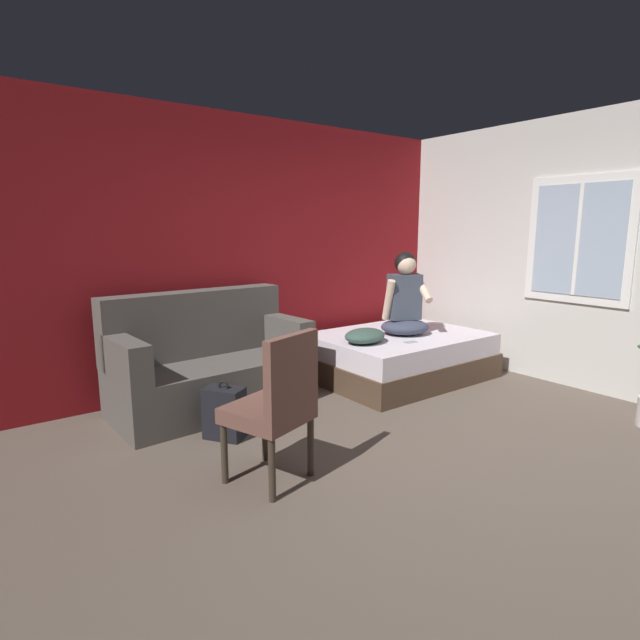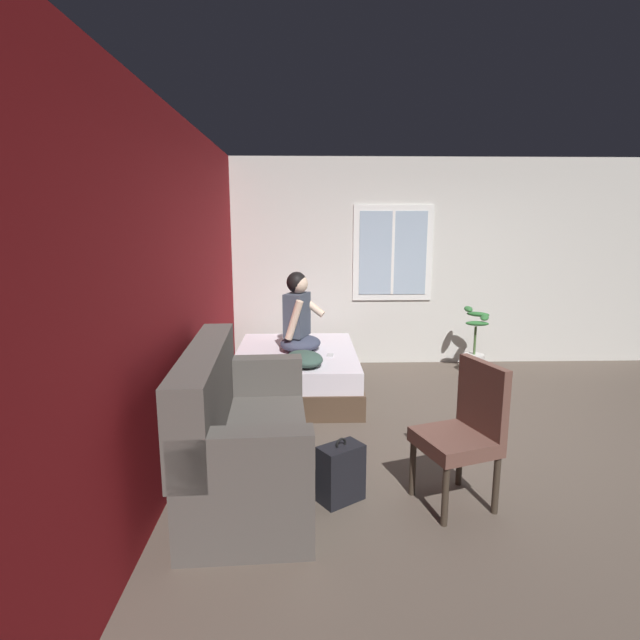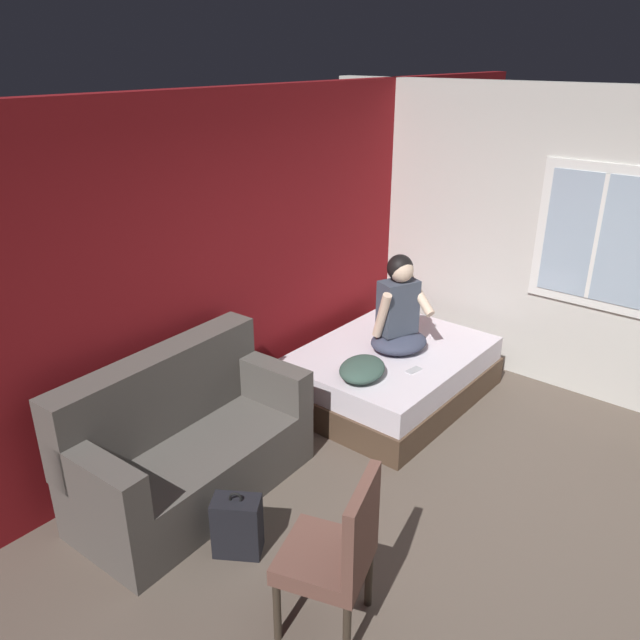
% 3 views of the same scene
% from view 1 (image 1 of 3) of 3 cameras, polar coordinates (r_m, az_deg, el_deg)
% --- Properties ---
extents(ground_plane, '(40.00, 40.00, 0.00)m').
position_cam_1_polar(ground_plane, '(3.64, 13.51, -15.96)').
color(ground_plane, brown).
extents(wall_back_accent, '(9.90, 0.16, 2.70)m').
position_cam_1_polar(wall_back_accent, '(5.29, -7.94, 7.65)').
color(wall_back_accent, maroon).
rests_on(wall_back_accent, ground).
extents(wall_side_with_window, '(0.19, 6.40, 2.70)m').
position_cam_1_polar(wall_side_with_window, '(5.47, 31.46, 6.34)').
color(wall_side_with_window, silver).
rests_on(wall_side_with_window, ground).
extents(bed, '(1.80, 1.36, 0.48)m').
position_cam_1_polar(bed, '(5.49, 8.99, -4.05)').
color(bed, '#4C3828').
rests_on(bed, ground).
extents(couch, '(1.74, 0.91, 1.04)m').
position_cam_1_polar(couch, '(4.60, -12.66, -5.02)').
color(couch, '#514C47').
rests_on(couch, ground).
extents(side_chair, '(0.58, 0.58, 0.98)m').
position_cam_1_polar(side_chair, '(3.15, -5.07, -9.39)').
color(side_chair, '#382D23').
rests_on(side_chair, ground).
extents(person_seated, '(0.65, 0.60, 0.88)m').
position_cam_1_polar(person_seated, '(5.38, 9.67, 2.14)').
color(person_seated, '#383D51').
rests_on(person_seated, bed).
extents(backpack, '(0.34, 0.35, 0.46)m').
position_cam_1_polar(backpack, '(3.98, -10.78, -10.46)').
color(backpack, black).
rests_on(backpack, ground).
extents(throw_pillow, '(0.56, 0.48, 0.14)m').
position_cam_1_polar(throw_pillow, '(4.96, 5.14, -1.80)').
color(throw_pillow, '#385147').
rests_on(throw_pillow, bed).
extents(cell_phone, '(0.15, 0.09, 0.01)m').
position_cam_1_polar(cell_phone, '(5.03, 10.26, -2.52)').
color(cell_phone, '#B7B7BC').
rests_on(cell_phone, bed).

